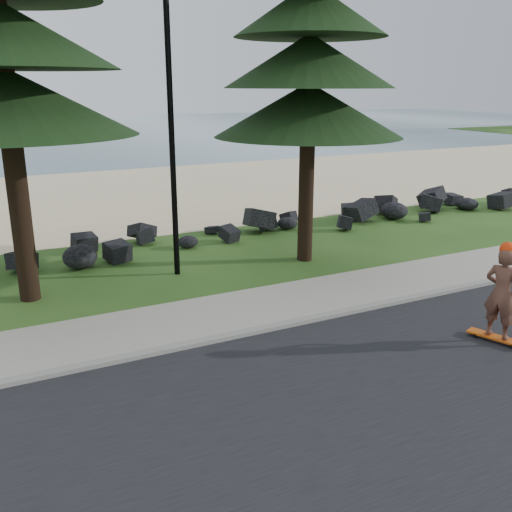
# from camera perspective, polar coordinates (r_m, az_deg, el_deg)

# --- Properties ---
(ground) EXTENTS (160.00, 160.00, 0.00)m
(ground) POSITION_cam_1_polar(r_m,az_deg,el_deg) (11.71, -2.67, -6.24)
(ground) COLOR #254616
(ground) RESTS_ON ground
(road) EXTENTS (160.00, 7.00, 0.02)m
(road) POSITION_cam_1_polar(r_m,az_deg,el_deg) (8.28, 10.80, -17.01)
(road) COLOR black
(road) RESTS_ON ground
(kerb) EXTENTS (160.00, 0.20, 0.10)m
(kerb) POSITION_cam_1_polar(r_m,az_deg,el_deg) (10.94, -0.73, -7.65)
(kerb) COLOR gray
(kerb) RESTS_ON ground
(sidewalk) EXTENTS (160.00, 2.00, 0.08)m
(sidewalk) POSITION_cam_1_polar(r_m,az_deg,el_deg) (11.86, -3.08, -5.72)
(sidewalk) COLOR #9B9682
(sidewalk) RESTS_ON ground
(beach_sand) EXTENTS (160.00, 15.00, 0.01)m
(beach_sand) POSITION_cam_1_polar(r_m,az_deg,el_deg) (25.16, -16.41, 5.63)
(beach_sand) COLOR beige
(beach_sand) RESTS_ON ground
(ocean) EXTENTS (160.00, 58.00, 0.01)m
(ocean) POSITION_cam_1_polar(r_m,az_deg,el_deg) (61.18, -23.07, 11.19)
(ocean) COLOR #3B6271
(ocean) RESTS_ON ground
(seawall_boulders) EXTENTS (60.00, 2.40, 1.10)m
(seawall_boulders) POSITION_cam_1_polar(r_m,az_deg,el_deg) (16.70, -10.58, 0.59)
(seawall_boulders) COLOR black
(seawall_boulders) RESTS_ON ground
(lamp_post) EXTENTS (0.25, 0.14, 8.14)m
(lamp_post) POSITION_cam_1_polar(r_m,az_deg,el_deg) (13.77, -8.57, 14.77)
(lamp_post) COLOR black
(lamp_post) RESTS_ON ground
(skateboarder) EXTENTS (0.60, 1.05, 1.90)m
(skateboarder) POSITION_cam_1_polar(r_m,az_deg,el_deg) (11.21, 23.36, -3.48)
(skateboarder) COLOR #C44B0B
(skateboarder) RESTS_ON ground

